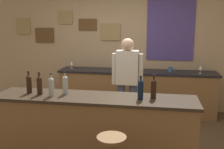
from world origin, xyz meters
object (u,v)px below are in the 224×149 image
(wine_glass_b, at_px, (200,68))
(coffee_mug, at_px, (170,69))
(bartender, at_px, (127,79))
(wine_glass_a, at_px, (72,63))
(wine_bottle_d, at_px, (65,84))
(wine_bottle_e, at_px, (141,89))
(wine_bottle_c, at_px, (51,86))
(wine_bottle_b, at_px, (39,85))
(wine_bottle_a, at_px, (29,83))
(wine_bottle_f, at_px, (154,88))

(wine_glass_b, xyz_separation_m, coffee_mug, (-0.56, 0.10, -0.06))
(bartender, relative_size, coffee_mug, 12.96)
(wine_glass_a, bearing_deg, wine_glass_b, -2.64)
(wine_bottle_d, xyz_separation_m, wine_bottle_e, (1.02, -0.08, 0.00))
(bartender, distance_m, wine_bottle_c, 1.42)
(coffee_mug, bearing_deg, wine_bottle_b, -130.75)
(wine_bottle_a, bearing_deg, wine_bottle_f, 1.24)
(wine_bottle_c, relative_size, wine_bottle_e, 1.00)
(bartender, distance_m, wine_glass_b, 1.61)
(wine_bottle_f, bearing_deg, wine_glass_a, 130.88)
(wine_bottle_f, height_order, wine_glass_a, wine_bottle_f)
(wine_bottle_d, bearing_deg, coffee_mug, 53.71)
(wine_glass_a, relative_size, coffee_mug, 1.24)
(wine_bottle_b, distance_m, wine_glass_a, 2.14)
(bartender, xyz_separation_m, wine_glass_b, (1.31, 0.94, 0.07))
(wine_bottle_e, height_order, wine_glass_a, wine_bottle_e)
(bartender, distance_m, wine_bottle_f, 1.08)
(bartender, xyz_separation_m, wine_bottle_a, (-1.24, -1.01, 0.12))
(wine_bottle_e, xyz_separation_m, wine_bottle_f, (0.16, 0.07, 0.00))
(wine_bottle_c, distance_m, wine_bottle_d, 0.20)
(wine_bottle_d, relative_size, wine_glass_a, 1.97)
(wine_bottle_a, bearing_deg, wine_bottle_e, -1.44)
(wine_bottle_c, distance_m, wine_glass_a, 2.21)
(wine_bottle_c, height_order, coffee_mug, wine_bottle_c)
(wine_bottle_c, xyz_separation_m, wine_glass_a, (-0.44, 2.17, -0.05))
(wine_bottle_e, distance_m, wine_glass_b, 2.24)
(wine_bottle_c, distance_m, wine_bottle_f, 1.33)
(wine_bottle_a, xyz_separation_m, wine_glass_a, (-0.08, 2.08, -0.05))
(wine_bottle_a, distance_m, wine_bottle_e, 1.52)
(bartender, height_order, wine_glass_a, bartender)
(wine_glass_a, bearing_deg, wine_bottle_b, -83.13)
(wine_bottle_f, xyz_separation_m, wine_glass_b, (0.86, 1.92, -0.05))
(wine_bottle_d, xyz_separation_m, wine_bottle_f, (1.18, -0.01, 0.00))
(wine_glass_a, height_order, coffee_mug, wine_glass_a)
(wine_bottle_b, relative_size, wine_bottle_f, 1.00)
(wine_bottle_b, bearing_deg, wine_glass_b, 40.15)
(wine_glass_a, distance_m, wine_glass_b, 2.63)
(wine_bottle_b, bearing_deg, wine_bottle_a, 165.69)
(wine_glass_b, bearing_deg, wine_bottle_d, -136.83)
(wine_bottle_c, xyz_separation_m, coffee_mug, (1.62, 2.15, -0.11))
(bartender, bearing_deg, wine_bottle_c, -128.37)
(wine_bottle_a, relative_size, wine_bottle_c, 1.00)
(bartender, xyz_separation_m, wine_glass_a, (-1.32, 1.06, 0.07))
(wine_bottle_f, bearing_deg, wine_bottle_e, -155.05)
(wine_bottle_c, bearing_deg, bartender, 51.63)
(wine_bottle_b, relative_size, wine_glass_a, 1.97)
(wine_bottle_b, xyz_separation_m, wine_glass_b, (2.37, 2.00, -0.05))
(wine_bottle_e, xyz_separation_m, wine_glass_b, (1.02, 1.99, -0.05))
(coffee_mug, bearing_deg, wine_bottle_e, -102.37)
(wine_glass_a, bearing_deg, coffee_mug, -0.59)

